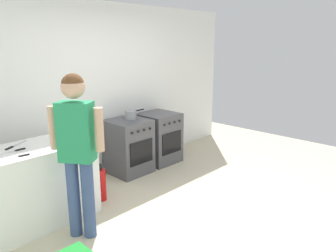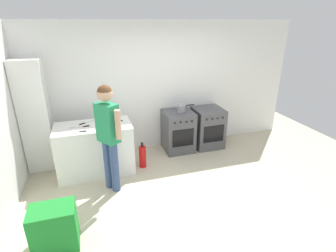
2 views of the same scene
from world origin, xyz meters
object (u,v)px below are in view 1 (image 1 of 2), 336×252
oven_right (159,138)px  knife_carving (11,152)px  knife_utility (62,138)px  person (77,142)px  pot (131,115)px  knife_bread (16,145)px  oven_left (129,146)px  knife_chef (15,157)px  fire_extinguisher (101,184)px

oven_right → knife_carving: 2.65m
knife_utility → person: (-0.20, -0.68, 0.15)m
pot → knife_bread: bearing=-173.5°
oven_left → oven_right: 0.67m
oven_left → knife_chef: size_ratio=2.73×
knife_utility → person: person is taller
pot → fire_extinguisher: bearing=-152.7°
knife_chef → knife_bread: size_ratio=0.99×
knife_chef → knife_utility: 0.71m
knife_bread → person: size_ratio=0.18×
fire_extinguisher → oven_right: bearing=17.2°
oven_left → knife_carving: size_ratio=2.57×
knife_chef → knife_carving: 0.20m
oven_right → fire_extinguisher: (-1.54, -0.48, -0.21)m
pot → knife_bread: 1.86m
oven_left → person: bearing=-145.8°
knife_utility → fire_extinguisher: knife_utility is taller
knife_chef → person: bearing=-41.7°
oven_left → fire_extinguisher: bearing=-151.2°
oven_left → person: (-1.48, -1.01, 0.63)m
pot → knife_chef: bearing=-163.3°
knife_carving → knife_bread: bearing=56.6°
pot → fire_extinguisher: (-0.94, -0.49, -0.71)m
oven_left → pot: (0.07, 0.01, 0.50)m
pot → knife_bread: (-1.85, -0.21, -0.02)m
person → knife_carving: bearing=124.6°
oven_left → pot: bearing=6.2°
knife_carving → oven_right: bearing=8.7°
oven_right → knife_bread: 2.51m
knife_bread → fire_extinguisher: bearing=-16.8°
fire_extinguisher → person: bearing=-139.2°
oven_left → knife_bread: knife_bread is taller
knife_utility → fire_extinguisher: size_ratio=0.50×
pot → knife_chef: size_ratio=1.17×
knife_bread → knife_utility: (0.49, -0.12, 0.00)m
oven_right → pot: bearing=179.3°
fire_extinguisher → knife_utility: bearing=159.9°
pot → knife_carving: bearing=-168.5°
pot → knife_carving: pot is taller
oven_right → knife_bread: (-2.45, -0.20, 0.48)m
pot → knife_utility: size_ratio=1.44×
knife_bread → knife_utility: same height
knife_bread → knife_chef: bearing=-112.9°
person → oven_right: bearing=25.0°
fire_extinguisher → oven_left: bearing=28.8°
knife_utility → pot: bearing=13.8°
knife_carving → pot: bearing=11.5°
oven_left → knife_bread: 1.85m
oven_left → oven_right: size_ratio=1.00×
oven_left → knife_bread: bearing=-173.5°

